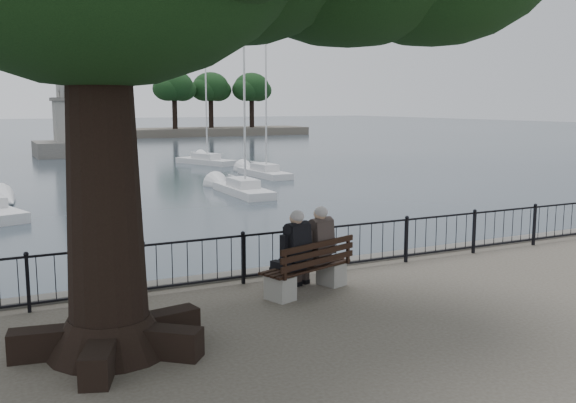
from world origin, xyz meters
TOP-DOWN VIEW (x-y plane):
  - harbor at (0.00, 3.00)m, footprint 260.00×260.00m
  - railing at (0.00, 2.50)m, footprint 22.06×0.06m
  - bench at (-0.11, 1.39)m, footprint 2.05×1.18m
  - person_left at (-0.49, 1.38)m, footprint 0.65×0.90m
  - person_right at (0.12, 1.59)m, footprint 0.65×0.90m
  - lion_monument at (2.00, 49.94)m, footprint 5.55×5.55m
  - sailboat_c at (6.57, 20.87)m, footprint 1.57×5.28m
  - sailboat_d at (10.91, 27.82)m, footprint 1.64×5.18m
  - sailboat_f at (0.79, 30.21)m, footprint 1.86×5.22m
  - sailboat_g at (10.35, 37.43)m, footprint 3.44×5.65m
  - far_shore at (25.54, 79.46)m, footprint 30.00×8.60m

SIDE VIEW (x-z plane):
  - sailboat_d at x=10.91m, z-range -4.91..3.46m
  - sailboat_c at x=6.57m, z-range -5.69..4.30m
  - sailboat_g at x=10.35m, z-range -5.86..4.47m
  - sailboat_f at x=0.79m, z-range -5.74..4.36m
  - harbor at x=0.00m, z-range -1.10..0.10m
  - bench at x=-0.11m, z-range -0.16..0.88m
  - railing at x=0.00m, z-range 0.06..1.06m
  - person_left at x=-0.49m, z-range -0.07..1.58m
  - person_right at x=0.12m, z-range -0.07..1.58m
  - lion_monument at x=2.00m, z-range -3.09..5.20m
  - far_shore at x=25.54m, z-range -1.59..7.59m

